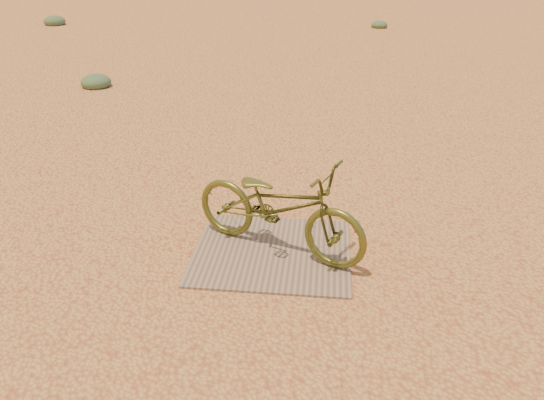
# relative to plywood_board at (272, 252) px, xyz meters

# --- Properties ---
(ground) EXTENTS (120.00, 120.00, 0.00)m
(ground) POSITION_rel_plywood_board_xyz_m (0.08, 0.59, -0.01)
(ground) COLOR tan
(ground) RESTS_ON ground
(plywood_board) EXTENTS (1.41, 1.25, 0.02)m
(plywood_board) POSITION_rel_plywood_board_xyz_m (0.00, 0.00, 0.00)
(plywood_board) COLOR #876E5C
(plywood_board) RESTS_ON ground
(bicycle) EXTENTS (1.76, 1.20, 0.88)m
(bicycle) POSITION_rel_plywood_board_xyz_m (0.06, 0.04, 0.45)
(bicycle) COLOR #51541E
(bicycle) RESTS_ON plywood_board
(kale_a) EXTENTS (0.56, 0.56, 0.31)m
(kale_a) POSITION_rel_plywood_board_xyz_m (-3.91, 5.39, -0.01)
(kale_a) COLOR #516746
(kale_a) RESTS_ON ground
(kale_b) EXTENTS (0.49, 0.49, 0.27)m
(kale_b) POSITION_rel_plywood_board_xyz_m (1.87, 12.93, -0.01)
(kale_b) COLOR #516746
(kale_b) RESTS_ON ground
(kale_c) EXTENTS (0.65, 0.65, 0.36)m
(kale_c) POSITION_rel_plywood_board_xyz_m (-8.19, 12.39, -0.01)
(kale_c) COLOR #516746
(kale_c) RESTS_ON ground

